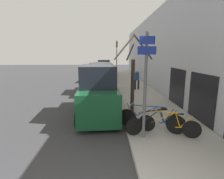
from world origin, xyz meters
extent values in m
plane|color=#333335|center=(0.00, 11.20, 0.00)|extent=(80.00, 80.00, 0.00)
cube|color=#9E9B93|center=(2.60, 14.00, 0.07)|extent=(3.20, 32.00, 0.15)
cube|color=#B2B7C1|center=(4.35, 14.00, 3.25)|extent=(0.20, 32.00, 6.50)
cube|color=black|center=(4.23, 5.12, 1.16)|extent=(0.03, 2.05, 2.03)
cube|color=black|center=(4.23, 7.78, 1.16)|extent=(0.03, 2.05, 2.03)
cylinder|color=#595B60|center=(1.51, 3.63, 1.90)|extent=(0.10, 0.10, 3.51)
cube|color=navy|center=(1.51, 3.57, 3.38)|extent=(0.48, 0.02, 0.24)
cube|color=navy|center=(1.51, 3.57, 3.07)|extent=(0.59, 0.02, 0.25)
cylinder|color=black|center=(1.72, 4.11, 0.46)|extent=(0.59, 0.28, 0.62)
cylinder|color=black|center=(3.12, 3.52, 0.46)|extent=(0.59, 0.28, 0.62)
cylinder|color=orange|center=(2.24, 3.89, 0.75)|extent=(0.80, 0.37, 0.51)
cylinder|color=orange|center=(2.31, 3.86, 0.97)|extent=(0.92, 0.42, 0.08)
cylinder|color=orange|center=(2.70, 3.69, 0.73)|extent=(0.18, 0.11, 0.45)
cylinder|color=orange|center=(2.87, 3.62, 0.49)|extent=(0.50, 0.24, 0.08)
cylinder|color=orange|center=(2.94, 3.59, 0.70)|extent=(0.38, 0.18, 0.50)
cylinder|color=orange|center=(1.79, 4.08, 0.73)|extent=(0.18, 0.10, 0.54)
cube|color=black|center=(2.77, 3.67, 0.97)|extent=(0.22, 0.15, 0.04)
cylinder|color=#99999E|center=(1.86, 4.05, 0.99)|extent=(0.20, 0.41, 0.02)
cylinder|color=black|center=(1.21, 3.78, 0.47)|extent=(0.62, 0.21, 0.64)
cylinder|color=black|center=(2.74, 4.23, 0.47)|extent=(0.62, 0.21, 0.64)
cylinder|color=black|center=(1.78, 3.95, 0.76)|extent=(0.87, 0.29, 0.52)
cylinder|color=black|center=(1.86, 3.97, 0.98)|extent=(1.01, 0.33, 0.08)
cylinder|color=black|center=(2.28, 4.10, 0.74)|extent=(0.20, 0.09, 0.46)
cylinder|color=black|center=(2.47, 4.16, 0.49)|extent=(0.55, 0.19, 0.08)
cylinder|color=black|center=(2.55, 4.18, 0.71)|extent=(0.41, 0.15, 0.51)
cylinder|color=black|center=(1.29, 3.80, 0.74)|extent=(0.19, 0.09, 0.55)
cube|color=black|center=(2.36, 4.12, 0.98)|extent=(0.21, 0.13, 0.04)
cylinder|color=#99999E|center=(1.36, 3.83, 1.01)|extent=(0.15, 0.43, 0.02)
cylinder|color=black|center=(1.06, 4.62, 0.50)|extent=(0.65, 0.33, 0.70)
cylinder|color=black|center=(2.71, 3.84, 0.50)|extent=(0.65, 0.33, 0.70)
cylinder|color=#1E4799|center=(1.68, 4.32, 0.82)|extent=(0.94, 0.47, 0.57)
cylinder|color=#1E4799|center=(1.76, 4.28, 1.07)|extent=(1.09, 0.54, 0.09)
cylinder|color=#1E4799|center=(2.21, 4.07, 0.80)|extent=(0.21, 0.12, 0.50)
cylinder|color=#1E4799|center=(2.42, 3.97, 0.53)|extent=(0.59, 0.30, 0.08)
cylinder|color=#1E4799|center=(2.50, 3.93, 0.77)|extent=(0.44, 0.23, 0.56)
cylinder|color=#1E4799|center=(1.14, 4.58, 0.80)|extent=(0.21, 0.12, 0.60)
cube|color=black|center=(2.30, 4.03, 1.06)|extent=(0.22, 0.16, 0.04)
cylinder|color=#99999E|center=(1.22, 4.54, 1.09)|extent=(0.21, 0.41, 0.02)
cube|color=#144728|center=(-0.17, 6.34, 0.85)|extent=(1.98, 4.51, 1.34)
cube|color=black|center=(-0.16, 6.16, 1.99)|extent=(1.68, 2.38, 0.95)
cylinder|color=black|center=(-1.11, 7.66, 0.32)|extent=(0.26, 0.66, 0.65)
cylinder|color=black|center=(0.60, 7.76, 0.32)|extent=(0.26, 0.66, 0.65)
cylinder|color=black|center=(-0.95, 4.92, 0.32)|extent=(0.26, 0.66, 0.65)
cylinder|color=black|center=(0.77, 5.02, 0.32)|extent=(0.26, 0.66, 0.65)
cube|color=gray|center=(-0.23, 11.65, 0.81)|extent=(2.09, 4.29, 1.25)
cube|color=black|center=(-0.23, 11.49, 1.88)|extent=(1.80, 2.27, 0.89)
cylinder|color=black|center=(-1.24, 12.90, 0.34)|extent=(0.25, 0.69, 0.68)
cylinder|color=black|center=(0.64, 13.00, 0.34)|extent=(0.25, 0.69, 0.68)
cylinder|color=black|center=(-1.10, 10.30, 0.34)|extent=(0.25, 0.69, 0.68)
cylinder|color=black|center=(0.77, 10.40, 0.34)|extent=(0.25, 0.69, 0.68)
cube|color=maroon|center=(-0.27, 17.19, 0.76)|extent=(1.90, 4.35, 1.18)
cube|color=black|center=(-0.27, 17.02, 1.75)|extent=(1.70, 2.27, 0.81)
cylinder|color=black|center=(-1.20, 18.54, 0.31)|extent=(0.22, 0.62, 0.62)
cylinder|color=black|center=(0.67, 18.53, 0.31)|extent=(0.22, 0.62, 0.62)
cylinder|color=black|center=(-1.22, 15.85, 0.31)|extent=(0.22, 0.62, 0.62)
cylinder|color=black|center=(0.65, 15.84, 0.31)|extent=(0.22, 0.62, 0.62)
cube|color=navy|center=(-0.10, 22.50, 0.76)|extent=(1.90, 4.75, 1.16)
cube|color=black|center=(-0.11, 22.31, 1.80)|extent=(1.64, 2.49, 0.91)
cylinder|color=black|center=(-0.92, 23.98, 0.32)|extent=(0.24, 0.65, 0.64)
cylinder|color=black|center=(0.82, 23.92, 0.32)|extent=(0.24, 0.65, 0.64)
cylinder|color=black|center=(-1.02, 21.07, 0.32)|extent=(0.24, 0.65, 0.64)
cylinder|color=black|center=(0.71, 21.01, 0.32)|extent=(0.24, 0.65, 0.64)
cylinder|color=#1E2338|center=(2.84, 12.13, 0.54)|extent=(0.14, 0.14, 0.77)
cylinder|color=#1E2338|center=(2.57, 12.09, 0.54)|extent=(0.14, 0.14, 0.77)
cylinder|color=navy|center=(2.70, 12.11, 1.23)|extent=(0.35, 0.35, 0.61)
sphere|color=tan|center=(2.70, 12.11, 1.64)|extent=(0.21, 0.21, 0.21)
cylinder|color=#3D2D23|center=(1.51, 6.44, 1.44)|extent=(0.18, 0.18, 2.58)
cylinder|color=#3D2D23|center=(1.06, 6.27, 3.26)|extent=(0.98, 0.43, 1.12)
cylinder|color=#3D2D23|center=(2.01, 6.64, 3.31)|extent=(1.07, 0.49, 1.21)
cylinder|color=#3D2D23|center=(1.32, 6.09, 3.07)|extent=(0.46, 0.78, 0.75)
cylinder|color=#595B60|center=(1.47, 19.91, 2.40)|extent=(0.10, 0.10, 4.50)
cube|color=black|center=(1.47, 19.81, 4.20)|extent=(0.20, 0.16, 0.64)
sphere|color=red|center=(1.47, 19.72, 4.40)|extent=(0.11, 0.11, 0.11)
sphere|color=orange|center=(1.47, 19.72, 4.20)|extent=(0.11, 0.11, 0.11)
sphere|color=green|center=(1.47, 19.72, 4.00)|extent=(0.11, 0.11, 0.11)
camera|label=1|loc=(0.26, -1.93, 2.94)|focal=28.00mm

